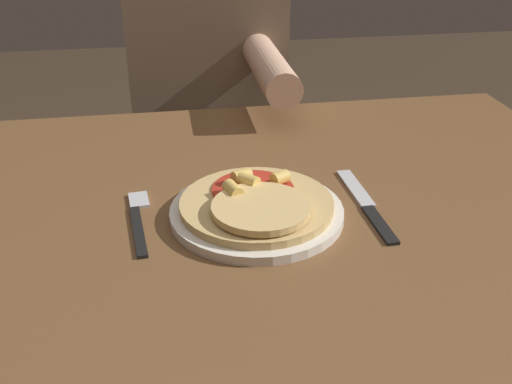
# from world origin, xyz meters

# --- Properties ---
(dining_table) EXTENTS (1.18, 0.94, 0.77)m
(dining_table) POSITION_xyz_m (0.00, 0.00, 0.66)
(dining_table) COLOR brown
(dining_table) RESTS_ON ground_plane
(plate) EXTENTS (0.25, 0.25, 0.01)m
(plate) POSITION_xyz_m (-0.00, 0.02, 0.77)
(plate) COLOR silver
(plate) RESTS_ON dining_table
(pizza) EXTENTS (0.22, 0.22, 0.04)m
(pizza) POSITION_xyz_m (-0.00, 0.02, 0.79)
(pizza) COLOR tan
(pizza) RESTS_ON plate
(fork) EXTENTS (0.03, 0.18, 0.00)m
(fork) POSITION_xyz_m (-0.17, 0.04, 0.77)
(fork) COLOR black
(fork) RESTS_ON dining_table
(knife) EXTENTS (0.03, 0.22, 0.00)m
(knife) POSITION_xyz_m (0.16, 0.03, 0.77)
(knife) COLOR black
(knife) RESTS_ON dining_table
(person_diner) EXTENTS (0.36, 0.52, 1.15)m
(person_diner) POSITION_xyz_m (-0.01, 0.72, 0.67)
(person_diner) COLOR #2D2D38
(person_diner) RESTS_ON ground_plane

